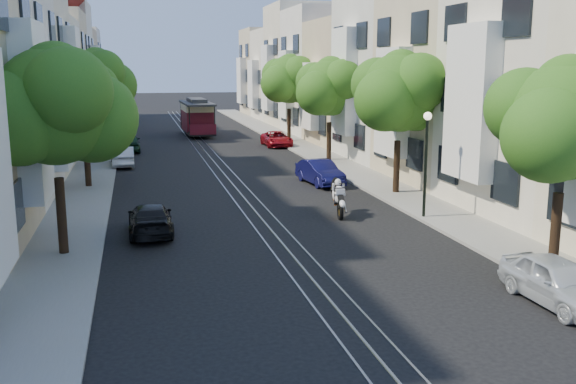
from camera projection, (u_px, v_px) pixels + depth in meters
ground at (203, 149)px, 47.17m from camera, size 200.00×200.00×0.00m
sidewalk_east at (299, 145)px, 48.80m from camera, size 2.50×80.00×0.12m
sidewalk_west at (101, 151)px, 45.52m from camera, size 2.50×80.00×0.12m
rail_left at (196, 149)px, 47.04m from camera, size 0.06×80.00×0.02m
rail_slot at (203, 149)px, 47.17m from camera, size 0.06×80.00×0.02m
rail_right at (211, 149)px, 47.29m from camera, size 0.06×80.00×0.02m
lane_line at (203, 149)px, 47.17m from camera, size 0.08×80.00×0.01m
townhouses_east at (358, 77)px, 48.77m from camera, size 7.75×72.00×12.00m
townhouses_west at (26, 80)px, 43.41m from camera, size 7.75×72.00×11.76m
tree_e_a at (567, 124)px, 18.35m from camera, size 4.72×3.87×6.27m
tree_e_b at (400, 94)px, 29.73m from camera, size 4.93×4.08×6.68m
tree_e_c at (331, 89)px, 40.26m from camera, size 4.84×3.99×6.52m
tree_e_d at (290, 80)px, 50.71m from camera, size 5.01×4.16×6.85m
tree_w_a at (56, 109)px, 19.79m from camera, size 4.93×4.08×6.68m
tree_w_b at (85, 100)px, 31.31m from camera, size 4.72×3.87×6.27m
tree_w_c at (96, 81)px, 41.68m from camera, size 5.13×4.28×7.09m
tree_w_d at (104, 83)px, 52.27m from camera, size 4.84×3.99×6.52m
lamp_east at (426, 149)px, 25.14m from camera, size 0.32×0.32×4.16m
lamp_west at (110, 118)px, 39.46m from camera, size 0.32×0.32×4.16m
sportbike_rider at (338, 195)px, 26.03m from camera, size 0.71×2.05×1.56m
cable_car at (197, 115)px, 56.19m from camera, size 2.59×7.67×2.92m
parked_car_e_near at (558, 281)px, 16.43m from camera, size 1.56×3.66×1.23m
parked_car_e_mid at (320, 172)px, 33.12m from camera, size 1.81×3.94×1.25m
parked_car_e_far at (277, 139)px, 48.63m from camera, size 1.89×4.09×1.14m
parked_car_w_near at (150, 219)px, 23.32m from camera, size 1.59×3.87×1.12m
parked_car_w_mid at (123, 157)px, 39.02m from camera, size 1.32×3.65×1.20m
parked_car_w_far at (129, 143)px, 45.46m from camera, size 1.64×3.96×1.34m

